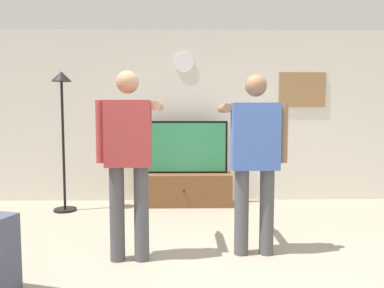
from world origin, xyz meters
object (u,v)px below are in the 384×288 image
at_px(person_standing_nearer_couch, 255,153).
at_px(television, 184,147).
at_px(tv_stand, 184,189).
at_px(framed_picture, 302,90).
at_px(floor_lamp, 62,112).
at_px(wall_clock, 184,62).
at_px(person_standing_nearer_lamp, 129,154).

bearing_deg(person_standing_nearer_couch, television, 108.91).
height_order(tv_stand, person_standing_nearer_couch, person_standing_nearer_couch).
bearing_deg(person_standing_nearer_couch, framed_picture, 62.88).
xyz_separation_m(floor_lamp, person_standing_nearer_couch, (2.41, -1.68, -0.41)).
bearing_deg(tv_stand, wall_clock, 90.00).
xyz_separation_m(tv_stand, person_standing_nearer_lamp, (-0.51, -2.13, 0.78)).
xyz_separation_m(tv_stand, television, (0.00, 0.05, 0.64)).
xyz_separation_m(tv_stand, person_standing_nearer_couch, (0.70, -2.00, 0.77)).
height_order(floor_lamp, person_standing_nearer_lamp, floor_lamp).
xyz_separation_m(wall_clock, person_standing_nearer_lamp, (-0.51, -2.42, -1.17)).
relative_size(framed_picture, floor_lamp, 0.37).
distance_m(wall_clock, person_standing_nearer_couch, 2.67).
height_order(wall_clock, person_standing_nearer_lamp, wall_clock).
xyz_separation_m(framed_picture, floor_lamp, (-3.59, -0.62, -0.35)).
height_order(tv_stand, framed_picture, framed_picture).
relative_size(tv_stand, framed_picture, 1.94).
relative_size(wall_clock, person_standing_nearer_lamp, 0.17).
height_order(framed_picture, floor_lamp, framed_picture).
xyz_separation_m(framed_picture, person_standing_nearer_lamp, (-2.38, -2.43, -0.75)).
xyz_separation_m(tv_stand, floor_lamp, (-1.71, -0.32, 1.18)).
distance_m(television, person_standing_nearer_lamp, 2.24).
bearing_deg(television, person_standing_nearer_couch, -71.09).
bearing_deg(framed_picture, floor_lamp, -170.25).
xyz_separation_m(wall_clock, floor_lamp, (-1.71, -0.61, -0.77)).
distance_m(television, wall_clock, 1.33).
bearing_deg(person_standing_nearer_lamp, person_standing_nearer_couch, 6.21).
bearing_deg(person_standing_nearer_couch, person_standing_nearer_lamp, -173.79).
xyz_separation_m(person_standing_nearer_lamp, person_standing_nearer_couch, (1.21, 0.13, -0.01)).
xyz_separation_m(television, person_standing_nearer_couch, (0.70, -2.05, 0.13)).
relative_size(tv_stand, wall_clock, 4.68).
xyz_separation_m(television, person_standing_nearer_lamp, (-0.51, -2.18, 0.14)).
xyz_separation_m(wall_clock, person_standing_nearer_couch, (0.70, -2.29, -1.18)).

